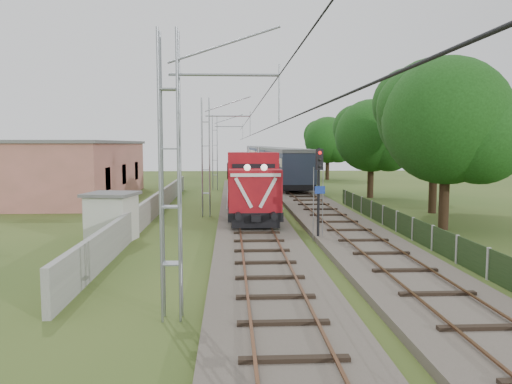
{
  "coord_description": "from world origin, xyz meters",
  "views": [
    {
      "loc": [
        -1.34,
        -21.79,
        4.93
      ],
      "look_at": [
        0.11,
        6.49,
        2.2
      ],
      "focal_mm": 35.0,
      "sensor_mm": 36.0,
      "label": 1
    }
  ],
  "objects": [
    {
      "name": "track_main",
      "position": [
        0.0,
        7.0,
        0.18
      ],
      "size": [
        4.2,
        70.0,
        0.45
      ],
      "color": "#6B6054",
      "rests_on": "ground"
    },
    {
      "name": "fence",
      "position": [
        8.0,
        3.0,
        0.6
      ],
      "size": [
        0.12,
        32.0,
        1.2
      ],
      "color": "black",
      "rests_on": "ground"
    },
    {
      "name": "boundary_wall",
      "position": [
        -6.5,
        12.0,
        0.75
      ],
      "size": [
        0.25,
        40.0,
        1.5
      ],
      "primitive_type": "cube",
      "color": "#9E9E99",
      "rests_on": "ground"
    },
    {
      "name": "station_building",
      "position": [
        -15.0,
        24.0,
        2.63
      ],
      "size": [
        8.4,
        20.4,
        5.22
      ],
      "color": "#C6756A",
      "rests_on": "ground"
    },
    {
      "name": "locomotive",
      "position": [
        0.0,
        12.95,
        2.23
      ],
      "size": [
        2.99,
        17.05,
        4.33
      ],
      "color": "black",
      "rests_on": "ground"
    },
    {
      "name": "ground",
      "position": [
        0.0,
        0.0,
        0.0
      ],
      "size": [
        140.0,
        140.0,
        0.0
      ],
      "primitive_type": "plane",
      "color": "#364F1D",
      "rests_on": "ground"
    },
    {
      "name": "tree_a",
      "position": [
        11.05,
        6.16,
        6.16
      ],
      "size": [
        7.62,
        7.25,
        9.87
      ],
      "color": "#3A2418",
      "rests_on": "ground"
    },
    {
      "name": "catenary",
      "position": [
        -2.95,
        12.0,
        4.05
      ],
      "size": [
        3.31,
        70.0,
        8.0
      ],
      "color": "gray",
      "rests_on": "ground"
    },
    {
      "name": "signal_post",
      "position": [
        3.06,
        2.76,
        3.25
      ],
      "size": [
        0.52,
        0.41,
        4.74
      ],
      "color": "black",
      "rests_on": "ground"
    },
    {
      "name": "tree_c",
      "position": [
        11.62,
        23.35,
        5.62
      ],
      "size": [
        6.94,
        6.61,
        9.0
      ],
      "color": "#3A2418",
      "rests_on": "ground"
    },
    {
      "name": "track_side",
      "position": [
        5.0,
        20.0,
        0.18
      ],
      "size": [
        4.2,
        80.0,
        0.45
      ],
      "color": "#6B6054",
      "rests_on": "ground"
    },
    {
      "name": "tree_d",
      "position": [
        12.18,
        46.73,
        5.42
      ],
      "size": [
        6.7,
        6.38,
        8.68
      ],
      "color": "#3A2418",
      "rests_on": "ground"
    },
    {
      "name": "tree_b",
      "position": [
        13.21,
        12.95,
        6.86
      ],
      "size": [
        8.48,
        8.08,
        10.99
      ],
      "color": "#3A2418",
      "rests_on": "ground"
    },
    {
      "name": "coach_rake",
      "position": [
        5.0,
        72.18,
        2.68
      ],
      "size": [
        3.27,
        97.5,
        3.78
      ],
      "color": "black",
      "rests_on": "ground"
    },
    {
      "name": "relay_hut",
      "position": [
        -7.4,
        3.71,
        1.25
      ],
      "size": [
        2.8,
        2.8,
        2.48
      ],
      "color": "beige",
      "rests_on": "ground"
    }
  ]
}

